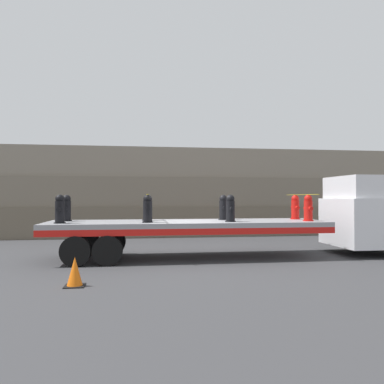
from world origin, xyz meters
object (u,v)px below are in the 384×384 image
(fire_hydrant_black_near_1, at_px, (148,209))
(fire_hydrant_red_near_3, at_px, (308,208))
(truck_cab, at_px, (370,215))
(fire_hydrant_black_near_0, at_px, (60,209))
(fire_hydrant_red_far_3, at_px, (295,207))
(fire_hydrant_black_far_1, at_px, (147,208))
(flatbed_trailer, at_px, (170,228))
(fire_hydrant_black_far_0, at_px, (67,208))
(fire_hydrant_black_far_2, at_px, (223,208))
(fire_hydrant_black_near_2, at_px, (230,209))
(traffic_cone, at_px, (75,272))

(fire_hydrant_black_near_1, distance_m, fire_hydrant_red_near_3, 5.49)
(truck_cab, bearing_deg, fire_hydrant_black_near_0, -177.14)
(fire_hydrant_red_far_3, bearing_deg, fire_hydrant_black_far_1, 180.00)
(flatbed_trailer, xyz_separation_m, fire_hydrant_black_far_0, (-3.50, 0.54, 0.67))
(fire_hydrant_black_far_2, relative_size, fire_hydrant_red_far_3, 1.00)
(fire_hydrant_black_far_0, bearing_deg, fire_hydrant_black_far_1, 0.00)
(fire_hydrant_red_near_3, bearing_deg, fire_hydrant_black_near_1, 180.00)
(fire_hydrant_black_far_1, bearing_deg, flatbed_trailer, -35.63)
(flatbed_trailer, bearing_deg, fire_hydrant_red_far_3, 6.54)
(fire_hydrant_black_near_2, relative_size, traffic_cone, 1.32)
(fire_hydrant_black_far_2, bearing_deg, fire_hydrant_black_near_2, -90.00)
(fire_hydrant_black_far_2, bearing_deg, traffic_cone, -136.58)
(fire_hydrant_black_near_0, distance_m, fire_hydrant_red_far_3, 8.30)
(fire_hydrant_black_near_2, xyz_separation_m, fire_hydrant_black_far_2, (0.00, 1.08, 0.00))
(fire_hydrant_black_far_1, bearing_deg, fire_hydrant_red_near_3, -11.18)
(traffic_cone, bearing_deg, fire_hydrant_red_far_3, 30.44)
(fire_hydrant_black_far_0, height_order, fire_hydrant_black_far_2, same)
(fire_hydrant_black_far_0, relative_size, traffic_cone, 1.32)
(fire_hydrant_red_near_3, bearing_deg, fire_hydrant_black_far_2, 158.43)
(fire_hydrant_black_far_1, distance_m, fire_hydrant_black_near_2, 2.95)
(truck_cab, height_order, flatbed_trailer, truck_cab)
(truck_cab, relative_size, fire_hydrant_black_near_0, 3.14)
(fire_hydrant_black_near_1, xyz_separation_m, fire_hydrant_black_near_2, (2.74, 0.00, 0.00))
(fire_hydrant_black_far_1, relative_size, traffic_cone, 1.32)
(traffic_cone, bearing_deg, fire_hydrant_black_near_0, 107.39)
(fire_hydrant_red_far_3, bearing_deg, fire_hydrant_black_far_0, 180.00)
(fire_hydrant_black_far_1, height_order, traffic_cone, fire_hydrant_black_far_1)
(fire_hydrant_black_far_0, bearing_deg, flatbed_trailer, -8.81)
(fire_hydrant_black_near_0, xyz_separation_m, fire_hydrant_black_far_1, (2.74, 1.08, 0.00))
(fire_hydrant_black_near_1, distance_m, fire_hydrant_black_far_2, 2.95)
(fire_hydrant_black_near_1, bearing_deg, flatbed_trailer, 35.63)
(truck_cab, distance_m, fire_hydrant_black_near_2, 5.42)
(fire_hydrant_black_far_2, relative_size, traffic_cone, 1.32)
(fire_hydrant_black_far_0, distance_m, traffic_cone, 4.58)
(fire_hydrant_red_near_3, bearing_deg, flatbed_trailer, 173.46)
(fire_hydrant_black_near_1, bearing_deg, fire_hydrant_black_far_0, 158.43)
(fire_hydrant_black_far_1, height_order, fire_hydrant_black_far_2, same)
(fire_hydrant_black_far_0, bearing_deg, fire_hydrant_black_near_0, -90.00)
(fire_hydrant_black_far_0, bearing_deg, fire_hydrant_black_near_2, -11.18)
(fire_hydrant_black_near_1, distance_m, traffic_cone, 3.87)
(fire_hydrant_black_far_0, distance_m, fire_hydrant_black_near_2, 5.59)
(fire_hydrant_black_near_1, bearing_deg, traffic_cone, -118.92)
(fire_hydrant_black_near_0, xyz_separation_m, fire_hydrant_black_near_1, (2.74, 0.00, 0.00))
(fire_hydrant_black_near_0, bearing_deg, fire_hydrant_red_far_3, 7.51)
(flatbed_trailer, distance_m, fire_hydrant_black_near_0, 3.61)
(truck_cab, height_order, fire_hydrant_red_far_3, truck_cab)
(truck_cab, xyz_separation_m, fire_hydrant_red_near_3, (-2.64, -0.54, 0.26))
(flatbed_trailer, height_order, fire_hydrant_black_near_1, fire_hydrant_black_near_1)
(fire_hydrant_black_far_0, relative_size, fire_hydrant_black_near_1, 1.00)
(fire_hydrant_black_near_0, bearing_deg, truck_cab, 2.86)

